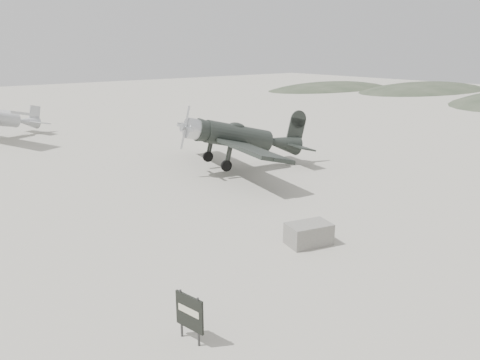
% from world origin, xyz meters
% --- Properties ---
extents(ground, '(160.00, 160.00, 0.00)m').
position_xyz_m(ground, '(0.00, 0.00, 0.00)').
color(ground, '#ABA698').
rests_on(ground, ground).
extents(hill_east_north, '(36.00, 18.00, 6.00)m').
position_xyz_m(hill_east_north, '(60.00, 28.00, 0.00)').
color(hill_east_north, '#303B2B').
rests_on(hill_east_north, ground).
extents(hill_northeast, '(32.00, 16.00, 5.20)m').
position_xyz_m(hill_northeast, '(50.00, 40.00, 0.00)').
color(hill_northeast, '#303B2B').
rests_on(hill_northeast, ground).
extents(lowwing_monoplane, '(8.17, 11.36, 3.65)m').
position_xyz_m(lowwing_monoplane, '(3.22, 6.02, 1.93)').
color(lowwing_monoplane, black).
rests_on(lowwing_monoplane, ground).
extents(equipment_block, '(1.81, 1.37, 0.81)m').
position_xyz_m(equipment_block, '(-1.71, -4.03, 0.40)').
color(equipment_block, slate).
rests_on(equipment_block, ground).
extents(sign_board, '(0.24, 0.90, 1.32)m').
position_xyz_m(sign_board, '(-8.39, -6.36, 0.79)').
color(sign_board, '#333333').
rests_on(sign_board, ground).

